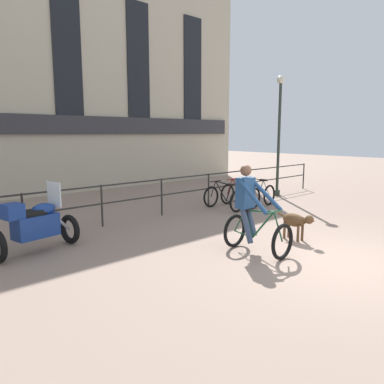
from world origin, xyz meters
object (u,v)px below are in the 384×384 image
at_px(parked_motorcycle, 35,224).
at_px(dog, 296,221).
at_px(cyclist_with_bike, 252,213).
at_px(parked_bicycle_near_lamp, 224,198).
at_px(parked_bicycle_mid_left, 240,195).
at_px(parked_bicycle_mid_right, 255,192).
at_px(street_lamp, 279,130).

bearing_deg(parked_motorcycle, dog, -133.21).
bearing_deg(dog, cyclist_with_bike, 176.55).
xyz_separation_m(dog, parked_bicycle_near_lamp, (1.27, 3.26, -0.07)).
distance_m(dog, parked_bicycle_near_lamp, 3.50).
bearing_deg(parked_motorcycle, parked_bicycle_near_lamp, -96.60).
xyz_separation_m(cyclist_with_bike, parked_bicycle_mid_left, (3.38, 3.09, -0.41)).
distance_m(parked_bicycle_mid_left, parked_bicycle_mid_right, 0.78).
xyz_separation_m(cyclist_with_bike, parked_motorcycle, (-3.12, 2.80, -0.20)).
xyz_separation_m(cyclist_with_bike, parked_bicycle_mid_right, (4.15, 3.09, -0.41)).
bearing_deg(dog, street_lamp, 41.84).
relative_size(cyclist_with_bike, parked_motorcycle, 1.00).
bearing_deg(parked_bicycle_mid_left, parked_motorcycle, 1.25).
distance_m(cyclist_with_bike, parked_bicycle_near_lamp, 4.06).
xyz_separation_m(parked_motorcycle, parked_bicycle_mid_left, (6.50, 0.29, -0.20)).
height_order(cyclist_with_bike, parked_motorcycle, cyclist_with_bike).
height_order(parked_motorcycle, parked_bicycle_near_lamp, parked_motorcycle).
bearing_deg(parked_bicycle_mid_left, dog, 56.54).
relative_size(parked_bicycle_mid_right, street_lamp, 0.27).
bearing_deg(parked_bicycle_mid_right, dog, 44.21).
relative_size(cyclist_with_bike, street_lamp, 0.39).
height_order(dog, street_lamp, street_lamp).
bearing_deg(parked_bicycle_mid_right, cyclist_with_bike, 31.78).
bearing_deg(parked_bicycle_near_lamp, street_lamp, -173.94).
bearing_deg(cyclist_with_bike, dog, -9.36).
xyz_separation_m(dog, parked_bicycle_mid_left, (2.05, 3.26, -0.07)).
bearing_deg(parked_bicycle_mid_left, cyclist_with_bike, 41.15).
bearing_deg(parked_bicycle_mid_left, parked_bicycle_near_lamp, -1.32).
xyz_separation_m(cyclist_with_bike, dog, (1.33, -0.16, -0.34)).
distance_m(parked_motorcycle, street_lamp, 9.31).
xyz_separation_m(cyclist_with_bike, parked_bicycle_near_lamp, (2.60, 3.09, -0.41)).
height_order(parked_motorcycle, street_lamp, street_lamp).
relative_size(parked_motorcycle, parked_bicycle_mid_left, 1.51).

